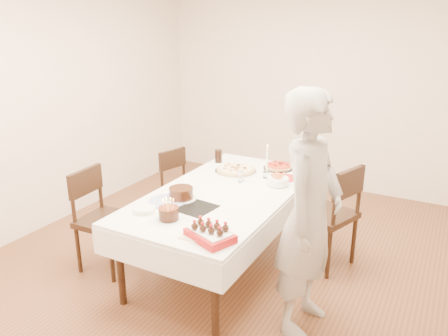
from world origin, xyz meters
The scene contains 22 objects.
floor centered at (0.00, 0.00, 0.00)m, with size 5.00×5.00×0.00m, color brown.
wall_back centered at (0.00, 2.50, 1.35)m, with size 4.50×0.04×2.70m, color #F0DECA.
wall_left centered at (-2.25, 0.00, 1.35)m, with size 0.04×5.00×2.70m, color #F0DECA.
dining_table centered at (-0.06, -0.07, 0.38)m, with size 1.14×2.14×0.75m, color white.
chair_right_savory centered at (0.75, 0.42, 0.51)m, with size 0.52×0.52×1.01m, color black, non-canonical shape.
chair_left_savory centered at (-0.87, 0.48, 0.43)m, with size 0.44×0.44×0.86m, color black, non-canonical shape.
chair_left_dessert centered at (-0.99, -0.63, 0.48)m, with size 0.49×0.49×0.96m, color black, non-canonical shape.
person centered at (0.88, -0.53, 0.91)m, with size 0.66×0.44×1.82m, color #A19C97.
pizza_white centered at (-0.22, 0.47, 0.77)m, with size 0.43×0.43×0.04m, color beige.
pizza_pepperoni centered at (0.13, 0.78, 0.77)m, with size 0.31×0.31×0.04m, color red.
red_placemat centered at (0.27, 0.54, 0.75)m, with size 0.23×0.23×0.01m, color #B21E1E.
pasta_bowl centered at (0.30, 0.32, 0.79)m, with size 0.21×0.21×0.07m, color white.
taper_candle centered at (0.13, 0.46, 0.92)m, with size 0.08×0.08×0.35m, color white.
shaker_pair centered at (-0.04, 0.22, 0.80)m, with size 0.09×0.09×0.10m, color white, non-canonical shape.
cola_glass centered at (-0.53, 0.66, 0.82)m, with size 0.08×0.08×0.14m, color black.
layer_cake centered at (-0.30, -0.41, 0.80)m, with size 0.27×0.27×0.11m, color #32180C.
cake_board centered at (-0.10, -0.51, 0.75)m, with size 0.30×0.30×0.01m, color black.
birthday_cake centered at (-0.16, -0.79, 0.84)m, with size 0.16×0.16×0.15m, color #3A1C0F.
strawberry_box centered at (0.29, -0.92, 0.79)m, with size 0.34×0.23×0.08m, color #A41213, non-canonical shape.
box_lid centered at (0.20, -0.93, 0.75)m, with size 0.26×0.17×0.02m, color beige.
plate_stack centered at (-0.42, -0.77, 0.77)m, with size 0.18×0.18×0.04m, color white.
china_plate centered at (-0.37, -0.51, 0.76)m, with size 0.33×0.33×0.01m, color white.
Camera 1 is at (1.70, -3.31, 2.22)m, focal length 35.00 mm.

